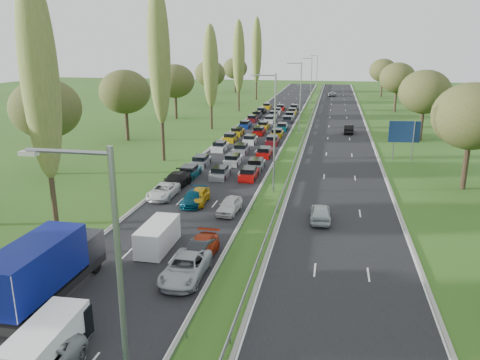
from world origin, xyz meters
The scene contains 25 objects.
ground centered at (4.50, 80.00, 0.00)m, with size 260.00×260.00×0.00m, color #304E18.
near_carriageway centered at (-2.25, 82.50, 0.00)m, with size 10.50×215.00×0.04m, color black.
far_carriageway centered at (11.25, 82.50, 0.00)m, with size 10.50×215.00×0.04m, color black.
central_reservation centered at (4.50, 82.50, 0.55)m, with size 2.36×215.00×0.32m.
lamp_columns centered at (4.50, 78.00, 6.00)m, with size 0.18×140.18×12.00m.
poplar_row centered at (-11.50, 68.17, 12.39)m, with size 2.80×127.80×22.44m.
woodland_left centered at (-22.00, 62.63, 7.68)m, with size 8.00×166.00×11.10m.
woodland_right centered at (24.00, 66.67, 7.68)m, with size 8.00×153.00×11.10m.
traffic_queue_fill centered at (-2.23, 77.68, 0.44)m, with size 9.03×67.07×0.80m.
near_car_2 centered at (-5.99, 38.94, 0.70)m, with size 2.26×4.89×1.36m, color silver.
near_car_3 centered at (-5.91, 42.40, 0.79)m, with size 2.17×5.33×1.55m, color black.
near_car_7 centered at (-2.44, 37.56, 0.67)m, with size 1.82×4.49×1.30m, color #043347.
near_car_8 centered at (-2.10, 37.91, 0.74)m, with size 1.69×4.21×1.44m, color #C2930C.
near_car_9 centered at (1.39, 25.76, 0.71)m, with size 1.46×4.19×1.38m, color black.
near_car_10 centered at (1.33, 23.19, 0.76)m, with size 2.45×5.32×1.48m, color #A3A6AC.
near_car_11 centered at (1.46, 26.24, 0.72)m, with size 1.97×4.85×1.41m, color #AA250A.
near_car_12 centered at (1.42, 35.90, 0.71)m, with size 1.64×4.08×1.39m, color silver.
far_car_0 centered at (9.53, 35.44, 0.76)m, with size 1.76×4.37×1.49m, color #B3BABD.
far_car_1 centered at (12.95, 79.39, 0.77)m, with size 1.58×4.54×1.50m, color black.
far_car_2 centered at (9.52, 143.01, 0.71)m, with size 2.29×4.96×1.38m, color gray.
blue_lorry centered at (-5.86, 19.13, 2.03)m, with size 2.58×9.28×3.92m.
white_van_front centered at (-2.46, 14.03, 1.05)m, with size 2.00×5.09×2.05m.
white_van_rear centered at (-2.07, 27.44, 1.02)m, with size 1.93×4.93×1.98m.
info_sign centered at (-9.40, 24.91, 1.37)m, with size 1.50×0.30×2.10m.
direction_sign centered at (19.40, 60.36, 3.57)m, with size 3.99×0.45×5.20m.
Camera 1 is at (10.15, -3.01, 14.48)m, focal length 35.00 mm.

